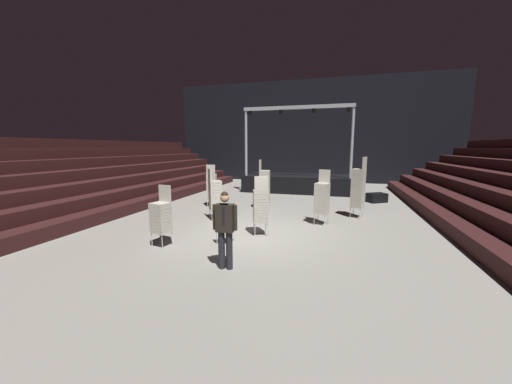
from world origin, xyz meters
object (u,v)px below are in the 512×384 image
(man_with_tie, at_px, (225,226))
(loose_chair_near_man, at_px, (224,226))
(chair_stack_mid_left, at_px, (161,216))
(equipment_road_case, at_px, (377,198))
(chair_stack_mid_centre, at_px, (260,206))
(chair_stack_mid_right, at_px, (215,194))
(stage_riser, at_px, (298,182))
(chair_stack_rear_left, at_px, (212,185))
(chair_stack_front_right, at_px, (358,188))
(chair_stack_rear_right, at_px, (265,185))
(chair_stack_front_left, at_px, (322,197))

(man_with_tie, xyz_separation_m, loose_chair_near_man, (-0.67, 1.58, -0.48))
(chair_stack_mid_left, height_order, equipment_road_case, chair_stack_mid_left)
(chair_stack_mid_left, relative_size, chair_stack_mid_centre, 0.91)
(man_with_tie, height_order, chair_stack_mid_right, chair_stack_mid_right)
(loose_chair_near_man, bearing_deg, chair_stack_mid_right, 120.61)
(stage_riser, relative_size, chair_stack_rear_left, 3.37)
(man_with_tie, relative_size, chair_stack_mid_right, 0.91)
(chair_stack_mid_right, bearing_deg, loose_chair_near_man, -7.64)
(man_with_tie, bearing_deg, chair_stack_front_right, -124.65)
(chair_stack_rear_left, bearing_deg, equipment_road_case, 7.15)
(chair_stack_mid_centre, bearing_deg, man_with_tie, -113.01)
(chair_stack_rear_right, bearing_deg, loose_chair_near_man, -8.05)
(chair_stack_rear_left, bearing_deg, chair_stack_rear_right, -18.14)
(stage_riser, xyz_separation_m, chair_stack_mid_left, (-2.28, -11.10, 0.26))
(stage_riser, relative_size, loose_chair_near_man, 7.01)
(chair_stack_front_left, xyz_separation_m, chair_stack_mid_centre, (-1.79, -1.79, -0.04))
(equipment_road_case, bearing_deg, man_with_tie, -114.42)
(chair_stack_mid_centre, bearing_deg, equipment_road_case, 36.94)
(chair_stack_mid_right, bearing_deg, chair_stack_front_left, 59.20)
(man_with_tie, relative_size, chair_stack_mid_left, 1.05)
(stage_riser, xyz_separation_m, chair_stack_rear_right, (-0.69, -5.75, 0.51))
(chair_stack_front_right, relative_size, chair_stack_rear_left, 1.22)
(chair_stack_rear_right, distance_m, equipment_road_case, 6.06)
(chair_stack_mid_centre, height_order, equipment_road_case, chair_stack_mid_centre)
(chair_stack_mid_centre, height_order, chair_stack_rear_left, chair_stack_rear_left)
(man_with_tie, bearing_deg, chair_stack_mid_right, -69.45)
(chair_stack_mid_left, bearing_deg, chair_stack_mid_centre, -132.62)
(stage_riser, height_order, chair_stack_mid_left, stage_riser)
(chair_stack_mid_left, bearing_deg, chair_stack_front_right, -127.20)
(chair_stack_rear_right, bearing_deg, chair_stack_front_right, 77.16)
(chair_stack_mid_left, distance_m, chair_stack_mid_centre, 2.98)
(chair_stack_front_right, bearing_deg, chair_stack_mid_right, 130.78)
(equipment_road_case, bearing_deg, chair_stack_rear_left, -157.53)
(chair_stack_rear_right, distance_m, loose_chair_near_man, 4.71)
(stage_riser, xyz_separation_m, equipment_road_case, (4.33, -2.48, -0.37))
(chair_stack_front_left, distance_m, chair_stack_mid_right, 3.98)
(chair_stack_front_right, xyz_separation_m, equipment_road_case, (1.15, 3.58, -0.96))
(chair_stack_front_left, height_order, chair_stack_mid_right, same)
(chair_stack_mid_right, height_order, chair_stack_mid_centre, chair_stack_mid_right)
(chair_stack_mid_left, distance_m, chair_stack_rear_left, 5.57)
(chair_stack_rear_left, bearing_deg, chair_stack_mid_right, -77.71)
(chair_stack_mid_right, distance_m, equipment_road_case, 8.45)
(stage_riser, bearing_deg, chair_stack_mid_centre, -89.47)
(chair_stack_rear_right, relative_size, equipment_road_case, 2.47)
(chair_stack_rear_left, bearing_deg, man_with_tie, -78.05)
(chair_stack_front_right, bearing_deg, equipment_road_case, 3.29)
(chair_stack_mid_right, xyz_separation_m, chair_stack_mid_centre, (2.16, -1.35, -0.04))
(stage_riser, distance_m, chair_stack_front_left, 7.75)
(chair_stack_front_right, relative_size, chair_stack_mid_left, 1.40)
(chair_stack_rear_right, xyz_separation_m, loose_chair_near_man, (0.02, -4.67, -0.58))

